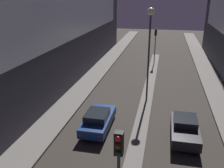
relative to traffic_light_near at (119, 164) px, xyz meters
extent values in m
cube|color=#66605B|center=(0.00, 15.39, -3.59)|extent=(1.08, 34.51, 0.12)
cube|color=black|center=(0.00, 0.03, 0.85)|extent=(0.32, 0.28, 0.90)
sphere|color=red|center=(0.00, -0.15, 1.15)|extent=(0.20, 0.20, 0.20)
sphere|color=#4C380A|center=(0.00, -0.15, 0.85)|extent=(0.20, 0.20, 0.20)
sphere|color=#0F3D19|center=(0.00, -0.15, 0.55)|extent=(0.20, 0.20, 0.20)
cylinder|color=#383838|center=(0.00, 26.87, -1.57)|extent=(0.12, 0.12, 3.92)
cube|color=black|center=(0.00, 26.87, 0.85)|extent=(0.32, 0.28, 0.90)
sphere|color=red|center=(0.00, 26.69, 1.15)|extent=(0.20, 0.20, 0.20)
sphere|color=#4C380A|center=(0.00, 26.69, 0.85)|extent=(0.20, 0.20, 0.20)
sphere|color=#0F3D19|center=(0.00, 26.69, 0.55)|extent=(0.20, 0.20, 0.20)
cylinder|color=#383838|center=(0.00, 14.08, 0.31)|extent=(0.16, 0.16, 7.68)
sphere|color=#F9EAB2|center=(0.00, 14.08, 4.34)|extent=(0.62, 0.62, 0.62)
cube|color=navy|center=(-3.04, 8.33, -3.01)|extent=(1.79, 4.33, 0.65)
cube|color=black|center=(-3.04, 8.01, -2.42)|extent=(1.52, 1.95, 0.52)
cube|color=red|center=(-3.67, 6.17, -2.97)|extent=(0.14, 0.04, 0.10)
cube|color=red|center=(-2.41, 6.17, -2.97)|extent=(0.14, 0.04, 0.10)
cylinder|color=black|center=(-3.83, 9.68, -3.33)|extent=(0.22, 0.64, 0.64)
cylinder|color=black|center=(-2.26, 9.68, -3.33)|extent=(0.22, 0.64, 0.64)
cylinder|color=black|center=(-3.83, 6.99, -3.33)|extent=(0.22, 0.64, 0.64)
cylinder|color=black|center=(-2.26, 6.99, -3.33)|extent=(0.22, 0.64, 0.64)
cube|color=black|center=(3.04, 8.21, -2.99)|extent=(1.80, 4.04, 0.68)
cube|color=black|center=(3.04, 8.51, -2.41)|extent=(1.53, 1.82, 0.47)
cube|color=red|center=(2.41, 10.23, -2.95)|extent=(0.14, 0.04, 0.10)
cube|color=red|center=(3.67, 10.23, -2.95)|extent=(0.14, 0.04, 0.10)
cylinder|color=black|center=(2.25, 9.46, -3.33)|extent=(0.22, 0.64, 0.64)
cylinder|color=black|center=(3.83, 9.46, -3.33)|extent=(0.22, 0.64, 0.64)
cylinder|color=black|center=(2.25, 6.95, -3.33)|extent=(0.22, 0.64, 0.64)
cylinder|color=black|center=(3.83, 6.95, -3.33)|extent=(0.22, 0.64, 0.64)
camera|label=1|loc=(1.32, -7.27, 5.75)|focal=40.00mm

